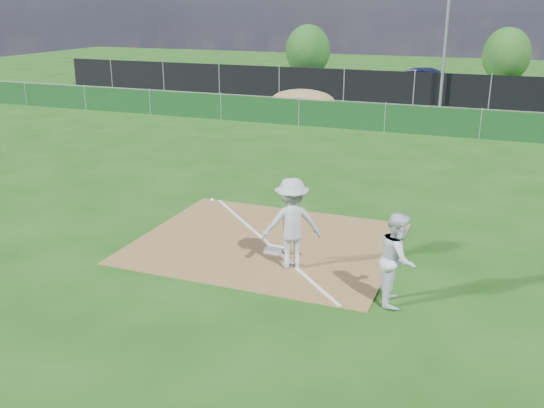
{
  "coord_description": "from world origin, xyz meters",
  "views": [
    {
      "loc": [
        4.99,
        -11.43,
        5.47
      ],
      "look_at": [
        0.13,
        1.0,
        1.0
      ],
      "focal_mm": 40.0,
      "sensor_mm": 36.0,
      "label": 1
    }
  ],
  "objects_px": {
    "light_pole": "(446,31)",
    "tree_mid": "(506,55)",
    "car_mid": "(429,82)",
    "car_right": "(526,88)",
    "tree_left": "(308,51)",
    "first_base": "(275,250)",
    "runner": "(398,259)",
    "car_left": "(316,77)",
    "play_at_first": "(292,223)"
  },
  "relations": [
    {
      "from": "runner",
      "to": "car_left",
      "type": "xyz_separation_m",
      "value": [
        -10.47,
        28.41,
        -0.17
      ]
    },
    {
      "from": "light_pole",
      "to": "car_mid",
      "type": "height_order",
      "value": "light_pole"
    },
    {
      "from": "first_base",
      "to": "car_mid",
      "type": "bearing_deg",
      "value": 90.32
    },
    {
      "from": "car_mid",
      "to": "car_right",
      "type": "bearing_deg",
      "value": -79.84
    },
    {
      "from": "first_base",
      "to": "car_mid",
      "type": "height_order",
      "value": "car_mid"
    },
    {
      "from": "light_pole",
      "to": "play_at_first",
      "type": "xyz_separation_m",
      "value": [
        -0.5,
        -22.77,
        -2.99
      ]
    },
    {
      "from": "car_left",
      "to": "tree_left",
      "type": "height_order",
      "value": "tree_left"
    },
    {
      "from": "first_base",
      "to": "tree_left",
      "type": "height_order",
      "value": "tree_left"
    },
    {
      "from": "first_base",
      "to": "tree_mid",
      "type": "distance_m",
      "value": 34.27
    },
    {
      "from": "car_left",
      "to": "car_mid",
      "type": "xyz_separation_m",
      "value": [
        7.31,
        -0.13,
        0.05
      ]
    },
    {
      "from": "car_right",
      "to": "tree_left",
      "type": "height_order",
      "value": "tree_left"
    },
    {
      "from": "play_at_first",
      "to": "light_pole",
      "type": "bearing_deg",
      "value": 88.73
    },
    {
      "from": "car_left",
      "to": "car_right",
      "type": "distance_m",
      "value": 12.94
    },
    {
      "from": "first_base",
      "to": "car_mid",
      "type": "relative_size",
      "value": 0.08
    },
    {
      "from": "play_at_first",
      "to": "car_mid",
      "type": "distance_m",
      "value": 27.5
    },
    {
      "from": "light_pole",
      "to": "tree_left",
      "type": "distance_m",
      "value": 14.91
    },
    {
      "from": "tree_left",
      "to": "tree_mid",
      "type": "xyz_separation_m",
      "value": [
        13.86,
        1.84,
        -0.03
      ]
    },
    {
      "from": "tree_left",
      "to": "tree_mid",
      "type": "relative_size",
      "value": 1.02
    },
    {
      "from": "tree_mid",
      "to": "car_right",
      "type": "bearing_deg",
      "value": -78.41
    },
    {
      "from": "light_pole",
      "to": "first_base",
      "type": "height_order",
      "value": "light_pole"
    },
    {
      "from": "play_at_first",
      "to": "tree_left",
      "type": "height_order",
      "value": "tree_left"
    },
    {
      "from": "play_at_first",
      "to": "tree_left",
      "type": "bearing_deg",
      "value": 107.59
    },
    {
      "from": "first_base",
      "to": "car_right",
      "type": "xyz_separation_m",
      "value": [
        5.48,
        27.21,
        0.54
      ]
    },
    {
      "from": "car_right",
      "to": "car_mid",
      "type": "bearing_deg",
      "value": 104.54
    },
    {
      "from": "first_base",
      "to": "tree_mid",
      "type": "relative_size",
      "value": 0.1
    },
    {
      "from": "runner",
      "to": "car_right",
      "type": "distance_m",
      "value": 28.74
    },
    {
      "from": "first_base",
      "to": "car_left",
      "type": "xyz_separation_m",
      "value": [
        -7.46,
        26.99,
        0.67
      ]
    },
    {
      "from": "tree_left",
      "to": "car_left",
      "type": "bearing_deg",
      "value": -65.85
    },
    {
      "from": "car_left",
      "to": "car_mid",
      "type": "height_order",
      "value": "car_mid"
    },
    {
      "from": "light_pole",
      "to": "car_right",
      "type": "xyz_separation_m",
      "value": [
        4.36,
        5.06,
        -3.4
      ]
    },
    {
      "from": "runner",
      "to": "tree_mid",
      "type": "height_order",
      "value": "tree_mid"
    },
    {
      "from": "car_mid",
      "to": "tree_mid",
      "type": "relative_size",
      "value": 1.22
    },
    {
      "from": "first_base",
      "to": "car_right",
      "type": "height_order",
      "value": "car_right"
    },
    {
      "from": "play_at_first",
      "to": "car_left",
      "type": "distance_m",
      "value": 28.77
    },
    {
      "from": "car_right",
      "to": "first_base",
      "type": "bearing_deg",
      "value": 179.58
    },
    {
      "from": "car_mid",
      "to": "tree_left",
      "type": "xyz_separation_m",
      "value": [
        -9.62,
        5.27,
        1.23
      ]
    },
    {
      "from": "car_right",
      "to": "tree_left",
      "type": "xyz_separation_m",
      "value": [
        -15.25,
        4.92,
        1.42
      ]
    },
    {
      "from": "play_at_first",
      "to": "tree_mid",
      "type": "xyz_separation_m",
      "value": [
        3.47,
        34.6,
        0.97
      ]
    },
    {
      "from": "tree_mid",
      "to": "tree_left",
      "type": "bearing_deg",
      "value": -172.44
    },
    {
      "from": "runner",
      "to": "car_mid",
      "type": "bearing_deg",
      "value": -2.18
    },
    {
      "from": "first_base",
      "to": "car_left",
      "type": "relative_size",
      "value": 0.09
    },
    {
      "from": "light_pole",
      "to": "car_left",
      "type": "height_order",
      "value": "light_pole"
    },
    {
      "from": "play_at_first",
      "to": "car_left",
      "type": "height_order",
      "value": "play_at_first"
    },
    {
      "from": "car_mid",
      "to": "tree_mid",
      "type": "height_order",
      "value": "tree_mid"
    },
    {
      "from": "runner",
      "to": "car_right",
      "type": "relative_size",
      "value": 0.44
    },
    {
      "from": "first_base",
      "to": "runner",
      "type": "relative_size",
      "value": 0.21
    },
    {
      "from": "light_pole",
      "to": "tree_mid",
      "type": "height_order",
      "value": "light_pole"
    },
    {
      "from": "light_pole",
      "to": "tree_left",
      "type": "relative_size",
      "value": 2.04
    },
    {
      "from": "tree_left",
      "to": "car_mid",
      "type": "bearing_deg",
      "value": -28.74
    },
    {
      "from": "car_mid",
      "to": "runner",
      "type": "bearing_deg",
      "value": -167.03
    }
  ]
}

